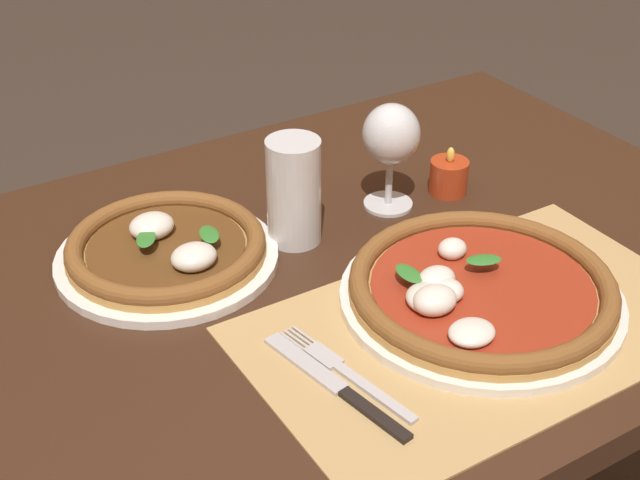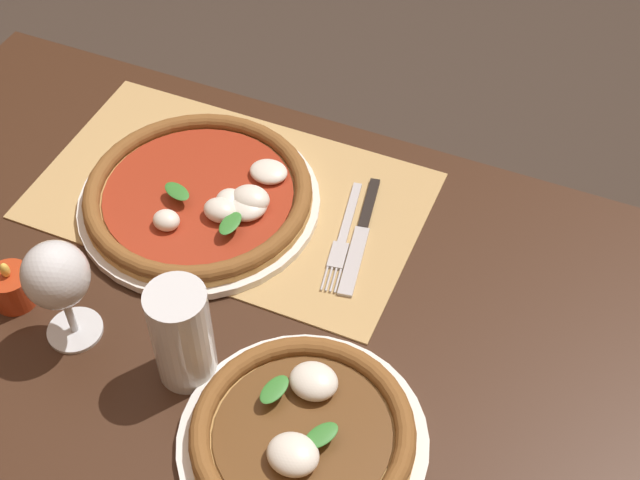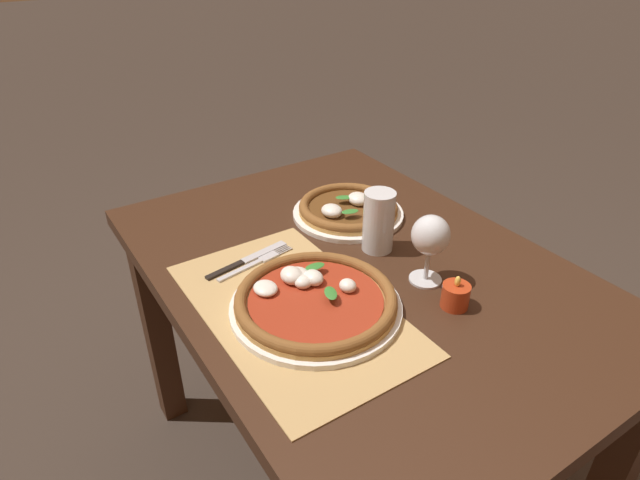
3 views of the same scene
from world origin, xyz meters
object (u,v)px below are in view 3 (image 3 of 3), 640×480
pizza_near (315,300)px  fork (256,263)px  pizza_far (348,209)px  votive_candle (455,296)px  wine_glass (430,238)px  knife (247,260)px  pint_glass (378,222)px

pizza_near → fork: size_ratio=1.70×
pizza_far → votive_candle: (0.42, -0.04, 0.00)m
pizza_far → wine_glass: 0.34m
pizza_far → knife: size_ratio=1.33×
pizza_far → fork: bearing=-76.3°
pizza_near → pizza_far: size_ratio=1.19×
wine_glass → fork: wine_glass is taller
pizza_far → wine_glass: wine_glass is taller
fork → pizza_far: bearing=103.7°
pint_glass → votive_candle: pint_glass is taller
pizza_near → pint_glass: bearing=114.6°
pizza_far → fork: size_ratio=1.43×
wine_glass → knife: size_ratio=0.72×
knife → votive_candle: size_ratio=2.98×
knife → pizza_near: bearing=8.8°
wine_glass → pint_glass: size_ratio=1.07×
pint_glass → fork: (-0.09, -0.27, -0.06)m
pizza_far → pint_glass: pint_glass is taller
wine_glass → pizza_far: bearing=174.7°
pizza_near → votive_candle: bearing=59.0°
pizza_far → knife: 0.32m
pizza_near → knife: 0.23m
fork → wine_glass: bearing=47.7°
wine_glass → knife: bearing=-133.5°
wine_glass → votive_candle: size_ratio=2.15×
pint_glass → knife: (-0.11, -0.28, -0.06)m
pizza_near → votive_candle: votive_candle is taller
votive_candle → pizza_near: bearing=-121.0°
pizza_near → pizza_far: bearing=134.8°
wine_glass → fork: (-0.25, -0.28, -0.10)m
pint_glass → fork: bearing=-109.0°
pizza_near → votive_candle: 0.28m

